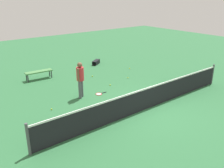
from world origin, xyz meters
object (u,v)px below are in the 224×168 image
tennis_ball_by_net (130,68)px  courtside_bench (39,72)px  player_near_side (80,77)px  tennis_ball_near_player (128,78)px  tennis_ball_midcourt (51,109)px  tennis_ball_baseline (92,76)px  equipment_bag (96,62)px  tennis_racket_near_player (99,94)px  tennis_ball_stray_left (110,85)px

tennis_ball_by_net → courtside_bench: courtside_bench is taller
player_near_side → tennis_ball_by_net: (-4.85, -1.99, -0.98)m
courtside_bench → player_near_side: bearing=98.3°
tennis_ball_near_player → tennis_ball_midcourt: same height
tennis_ball_baseline → equipment_bag: 2.63m
tennis_ball_by_net → tennis_ball_baseline: 2.78m
tennis_racket_near_player → tennis_ball_near_player: (-2.65, -0.90, 0.02)m
tennis_ball_near_player → equipment_bag: 3.53m
player_near_side → tennis_ball_by_net: 5.33m
tennis_ball_by_net → courtside_bench: (5.38, -1.68, 0.38)m
tennis_ball_stray_left → equipment_bag: 4.19m
tennis_ball_stray_left → tennis_ball_by_net: bearing=-150.4°
tennis_racket_near_player → tennis_ball_stray_left: (-1.13, -0.60, 0.02)m
tennis_ball_baseline → tennis_ball_stray_left: bearing=88.2°
tennis_racket_near_player → courtside_bench: (1.43, -3.89, 0.40)m
tennis_ball_stray_left → equipment_bag: size_ratio=0.08×
courtside_bench → tennis_ball_by_net: bearing=162.7°
tennis_racket_near_player → tennis_ball_near_player: 2.80m
tennis_ball_midcourt → equipment_bag: bearing=-139.7°
tennis_ball_baseline → courtside_bench: (2.61, -1.50, 0.38)m
player_near_side → courtside_bench: player_near_side is taller
tennis_ball_midcourt → tennis_ball_baseline: bearing=-145.9°
tennis_ball_stray_left → tennis_ball_near_player: bearing=-168.7°
tennis_ball_by_net → tennis_ball_midcourt: size_ratio=1.00×
player_near_side → tennis_ball_midcourt: size_ratio=25.76×
player_near_side → equipment_bag: player_near_side is taller
player_near_side → equipment_bag: 5.69m
player_near_side → tennis_ball_stray_left: (-2.02, -0.39, -0.98)m
player_near_side → tennis_ball_near_player: player_near_side is taller
tennis_ball_by_net → tennis_ball_stray_left: bearing=29.6°
tennis_racket_near_player → tennis_ball_baseline: tennis_ball_baseline is taller
tennis_ball_midcourt → courtside_bench: courtside_bench is taller
equipment_bag → tennis_racket_near_player: bearing=57.3°
tennis_ball_near_player → tennis_racket_near_player: bearing=18.7°
equipment_bag → tennis_ball_baseline: bearing=51.0°
tennis_ball_near_player → tennis_ball_by_net: bearing=-135.0°
tennis_ball_by_net → player_near_side: bearing=22.4°
tennis_racket_near_player → tennis_ball_near_player: size_ratio=8.97×
tennis_racket_near_player → tennis_ball_baseline: (-1.19, -2.38, 0.02)m
tennis_ball_near_player → tennis_ball_stray_left: size_ratio=1.00×
player_near_side → tennis_ball_midcourt: bearing=12.3°
player_near_side → tennis_racket_near_player: 1.35m
tennis_ball_midcourt → courtside_bench: size_ratio=0.04×
player_near_side → tennis_ball_midcourt: (1.67, 0.37, -0.98)m
player_near_side → tennis_racket_near_player: (-0.89, 0.21, -1.00)m
tennis_ball_near_player → tennis_ball_stray_left: same height
tennis_ball_near_player → courtside_bench: bearing=-36.2°
tennis_ball_midcourt → tennis_ball_near_player: bearing=-168.6°
player_near_side → tennis_ball_by_net: size_ratio=25.76×
tennis_racket_near_player → tennis_ball_by_net: (-3.96, -2.20, 0.02)m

